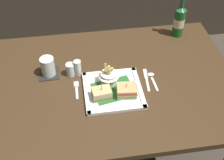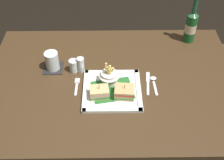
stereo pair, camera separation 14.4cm
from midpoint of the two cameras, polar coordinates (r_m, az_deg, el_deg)
name	(u,v)px [view 1 (the left image)]	position (r m, az deg, el deg)	size (l,w,h in m)	color
dining_table	(111,100)	(1.60, -2.73, -3.98)	(1.26, 0.88, 0.78)	#402C19
square_plate	(113,90)	(1.44, -2.70, -2.13)	(0.27, 0.27, 0.02)	white
sandwich_half_left	(102,93)	(1.39, -4.93, -2.70)	(0.09, 0.07, 0.07)	tan
sandwich_half_right	(126,91)	(1.40, -0.19, -2.18)	(0.10, 0.08, 0.07)	tan
fries_cup	(109,76)	(1.45, -3.48, 0.64)	(0.10, 0.10, 0.11)	white
beer_bottle	(179,20)	(1.77, 10.34, 10.99)	(0.06, 0.06, 0.27)	#175725
drink_coaster	(49,74)	(1.58, -14.39, 1.02)	(0.10, 0.10, 0.00)	black
water_glass	(48,67)	(1.55, -14.67, 2.22)	(0.07, 0.07, 0.10)	silver
fork	(77,88)	(1.47, -9.53, -1.71)	(0.02, 0.12, 0.00)	silver
knife	(146,79)	(1.51, 3.84, 0.12)	(0.03, 0.16, 0.00)	silver
spoon	(152,77)	(1.51, 4.86, 0.46)	(0.04, 0.13, 0.01)	silver
salt_shaker	(70,70)	(1.53, -10.57, 1.72)	(0.04, 0.04, 0.07)	silver
pepper_shaker	(78,68)	(1.53, -9.21, 2.04)	(0.04, 0.04, 0.08)	silver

